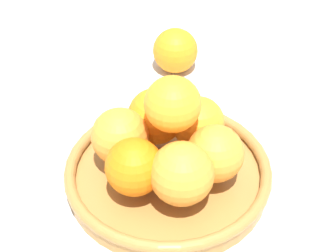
% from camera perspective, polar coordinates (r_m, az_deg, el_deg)
% --- Properties ---
extents(ground_plane, '(4.00, 4.00, 0.00)m').
position_cam_1_polar(ground_plane, '(0.71, 0.00, -5.76)').
color(ground_plane, beige).
extents(fruit_bowl, '(0.25, 0.25, 0.03)m').
position_cam_1_polar(fruit_bowl, '(0.70, 0.00, -4.85)').
color(fruit_bowl, '#A57238').
rests_on(fruit_bowl, ground_plane).
extents(orange_pile, '(0.17, 0.18, 0.12)m').
position_cam_1_polar(orange_pile, '(0.66, -0.02, -1.42)').
color(orange_pile, orange).
rests_on(orange_pile, fruit_bowl).
extents(stray_orange, '(0.07, 0.07, 0.07)m').
position_cam_1_polar(stray_orange, '(0.88, 0.75, 7.67)').
color(stray_orange, orange).
rests_on(stray_orange, ground_plane).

